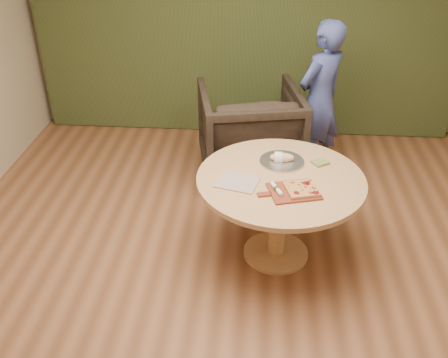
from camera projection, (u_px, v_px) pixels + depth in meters
name	position (u px, v px, depth m)	size (l,w,h in m)	color
room_shell	(231.00, 130.00, 3.00)	(5.04, 6.04, 2.84)	#905B39
curtain	(248.00, 14.00, 5.46)	(4.80, 0.14, 2.78)	#2E3B1A
pedestal_table	(280.00, 193.00, 3.85)	(1.29, 1.29, 0.75)	tan
pizza_paddle	(292.00, 191.00, 3.60)	(0.47, 0.36, 0.01)	brown
flatbread_pizza	(302.00, 189.00, 3.59)	(0.27, 0.27, 0.04)	tan
cutlery_roll	(277.00, 189.00, 3.59)	(0.10, 0.19, 0.03)	white
newspaper	(237.00, 182.00, 3.71)	(0.30, 0.25, 0.01)	beige
serving_tray	(282.00, 161.00, 3.97)	(0.36, 0.36, 0.02)	silver
bread_roll	(281.00, 157.00, 3.95)	(0.19, 0.09, 0.09)	beige
green_packet	(320.00, 162.00, 3.95)	(0.12, 0.10, 0.02)	olive
armchair	(250.00, 127.00, 5.09)	(0.98, 0.92, 1.01)	black
person_standing	(320.00, 100.00, 4.96)	(0.58, 0.38, 1.58)	#3D4B92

